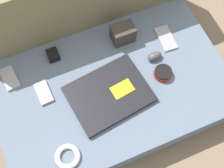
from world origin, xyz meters
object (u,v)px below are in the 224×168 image
object	(u,v)px
speaker_puck	(163,73)
phone_black	(44,93)
phone_silver	(166,38)
charger_brick	(53,55)
computer_mouse	(155,56)
laptop	(109,94)
phone_small	(10,78)
camera_pouch	(123,33)

from	to	relation	value
speaker_puck	phone_black	xyz separation A→B (m)	(-0.50, 0.12, -0.01)
phone_silver	charger_brick	xyz separation A→B (m)	(-0.50, 0.11, 0.01)
computer_mouse	charger_brick	xyz separation A→B (m)	(-0.41, 0.18, -0.00)
phone_black	charger_brick	xyz separation A→B (m)	(0.09, 0.15, 0.01)
laptop	phone_small	distance (m)	0.43
camera_pouch	phone_silver	bearing A→B (deg)	-23.23
laptop	camera_pouch	xyz separation A→B (m)	(0.16, 0.23, 0.03)
laptop	computer_mouse	xyz separation A→B (m)	(0.25, 0.08, 0.01)
phone_silver	phone_small	world-z (taller)	phone_small
laptop	phone_silver	bearing A→B (deg)	16.93
laptop	charger_brick	distance (m)	0.31
phone_black	phone_silver	bearing A→B (deg)	1.32
phone_small	computer_mouse	bearing A→B (deg)	-19.85
laptop	camera_pouch	world-z (taller)	camera_pouch
phone_black	charger_brick	world-z (taller)	charger_brick
computer_mouse	camera_pouch	xyz separation A→B (m)	(-0.09, 0.15, 0.02)
camera_pouch	charger_brick	size ratio (longest dim) A/B	1.72
laptop	computer_mouse	size ratio (longest dim) A/B	5.12
phone_small	camera_pouch	xyz separation A→B (m)	(0.53, -0.00, 0.04)
speaker_puck	charger_brick	bearing A→B (deg)	146.66
computer_mouse	speaker_puck	bearing A→B (deg)	-95.10
speaker_puck	phone_small	size ratio (longest dim) A/B	0.67
phone_silver	charger_brick	distance (m)	0.51
speaker_puck	camera_pouch	size ratio (longest dim) A/B	0.77
phone_small	charger_brick	bearing A→B (deg)	2.32
computer_mouse	phone_small	world-z (taller)	computer_mouse
phone_silver	phone_small	distance (m)	0.71
phone_silver	phone_black	distance (m)	0.59
computer_mouse	camera_pouch	distance (m)	0.17
speaker_puck	charger_brick	size ratio (longest dim) A/B	1.32
phone_small	speaker_puck	bearing A→B (deg)	-27.18
phone_small	camera_pouch	size ratio (longest dim) A/B	1.15
computer_mouse	phone_black	world-z (taller)	computer_mouse
phone_silver	phone_small	size ratio (longest dim) A/B	1.16
laptop	charger_brick	world-z (taller)	charger_brick
laptop	charger_brick	xyz separation A→B (m)	(-0.16, 0.27, 0.00)
phone_silver	phone_black	world-z (taller)	phone_black
phone_silver	camera_pouch	world-z (taller)	camera_pouch
laptop	charger_brick	bearing A→B (deg)	113.19
computer_mouse	speaker_puck	distance (m)	0.09
speaker_puck	laptop	bearing A→B (deg)	179.71
laptop	phone_black	bearing A→B (deg)	148.14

